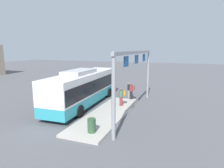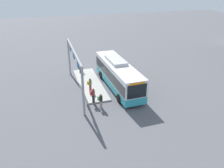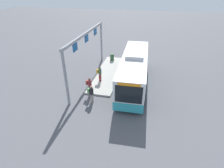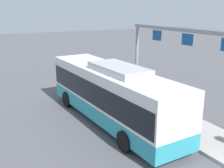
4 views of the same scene
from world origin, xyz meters
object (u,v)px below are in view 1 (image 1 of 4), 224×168
(bus_main, at_px, (84,86))
(person_waiting_mid, at_px, (121,96))
(person_waiting_near, at_px, (131,91))
(trash_bin, at_px, (92,125))
(person_boarding, at_px, (129,90))

(bus_main, relative_size, person_waiting_mid, 6.61)
(person_waiting_near, bearing_deg, trash_bin, 86.10)
(person_boarding, xyz_separation_m, person_waiting_near, (-1.12, -0.55, 0.16))
(person_waiting_near, relative_size, trash_bin, 1.86)
(person_waiting_mid, relative_size, trash_bin, 1.86)
(person_waiting_mid, height_order, trash_bin, person_waiting_mid)
(bus_main, height_order, person_waiting_mid, bus_main)
(trash_bin, bearing_deg, bus_main, 32.51)
(bus_main, bearing_deg, trash_bin, -149.64)
(bus_main, height_order, trash_bin, bus_main)
(person_waiting_mid, bearing_deg, bus_main, -24.68)
(person_boarding, xyz_separation_m, person_waiting_mid, (-3.79, -0.32, 0.16))
(trash_bin, bearing_deg, person_waiting_mid, 0.25)
(trash_bin, bearing_deg, person_waiting_near, -1.27)
(bus_main, xyz_separation_m, person_boarding, (4.24, -3.28, -0.92))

